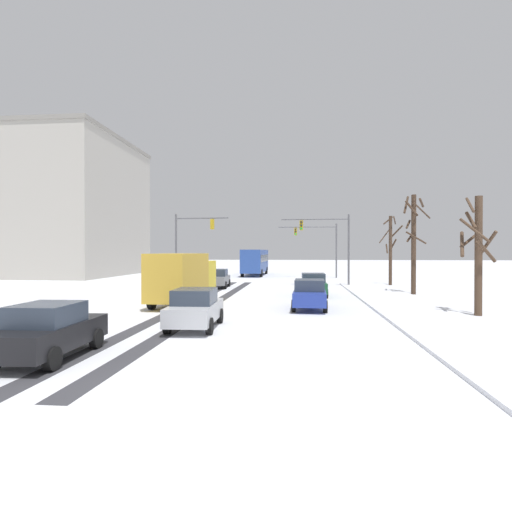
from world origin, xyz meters
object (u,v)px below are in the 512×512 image
(traffic_signal_far_right, at_px, (320,240))
(car_blue_third, at_px, (310,294))
(car_dark_green_second, at_px, (313,285))
(box_truck_delivery, at_px, (183,277))
(bare_tree_sidewalk_far, at_px, (391,247))
(bare_tree_sidewalk_near, at_px, (477,251))
(bus_oncoming, at_px, (255,260))
(office_building_far_left_block, at_px, (53,208))
(car_black_fifth, at_px, (49,331))
(bare_tree_sidewalk_mid, at_px, (413,239))
(car_grey_lead, at_px, (218,278))
(car_silver_fourth, at_px, (195,308))
(traffic_signal_near_left, at_px, (190,238))
(traffic_signal_near_right, at_px, (330,237))

(traffic_signal_far_right, height_order, car_blue_third, traffic_signal_far_right)
(car_dark_green_second, bearing_deg, traffic_signal_far_right, 85.77)
(box_truck_delivery, height_order, bare_tree_sidewalk_far, bare_tree_sidewalk_far)
(car_dark_green_second, xyz_separation_m, bare_tree_sidewalk_near, (7.65, -7.99, 2.33))
(car_dark_green_second, xyz_separation_m, bus_oncoming, (-6.68, 25.71, 1.18))
(traffic_signal_far_right, relative_size, office_building_far_left_block, 0.35)
(car_black_fifth, height_order, bare_tree_sidewalk_far, bare_tree_sidewalk_far)
(car_dark_green_second, distance_m, bare_tree_sidewalk_mid, 8.34)
(car_black_fifth, distance_m, office_building_far_left_block, 48.92)
(traffic_signal_far_right, bearing_deg, car_dark_green_second, -94.23)
(car_black_fifth, bearing_deg, car_blue_third, 55.01)
(traffic_signal_far_right, height_order, car_grey_lead, traffic_signal_far_right)
(car_blue_third, distance_m, bare_tree_sidewalk_far, 19.27)
(traffic_signal_far_right, distance_m, office_building_far_left_block, 35.55)
(car_blue_third, bearing_deg, car_silver_fourth, -127.89)
(car_dark_green_second, height_order, office_building_far_left_block, office_building_far_left_block)
(traffic_signal_near_left, distance_m, bus_oncoming, 19.23)
(traffic_signal_far_right, height_order, box_truck_delivery, traffic_signal_far_right)
(car_grey_lead, bearing_deg, office_building_far_left_block, 146.38)
(car_silver_fourth, height_order, bare_tree_sidewalk_far, bare_tree_sidewalk_far)
(traffic_signal_near_right, height_order, car_dark_green_second, traffic_signal_near_right)
(traffic_signal_near_left, relative_size, bare_tree_sidewalk_mid, 0.89)
(traffic_signal_near_right, height_order, bare_tree_sidewalk_far, traffic_signal_near_right)
(car_silver_fourth, xyz_separation_m, bare_tree_sidewalk_mid, (12.60, 14.88, 3.22))
(car_black_fifth, bearing_deg, traffic_signal_far_right, 75.74)
(car_grey_lead, distance_m, bare_tree_sidewalk_far, 16.45)
(office_building_far_left_block, bearing_deg, car_silver_fourth, -51.70)
(bare_tree_sidewalk_near, bearing_deg, bare_tree_sidewalk_far, 90.12)
(traffic_signal_near_right, relative_size, car_silver_fourth, 1.56)
(traffic_signal_near_right, xyz_separation_m, office_building_far_left_block, (-35.47, 14.13, 4.54))
(traffic_signal_near_left, distance_m, bare_tree_sidewalk_far, 18.66)
(car_dark_green_second, distance_m, car_silver_fourth, 13.72)
(traffic_signal_near_left, relative_size, car_grey_lead, 1.56)
(car_silver_fourth, xyz_separation_m, bare_tree_sidewalk_far, (12.83, 23.46, 2.71))
(traffic_signal_near_right, height_order, bare_tree_sidewalk_mid, bare_tree_sidewalk_mid)
(traffic_signal_near_left, relative_size, car_blue_third, 1.56)
(bare_tree_sidewalk_near, bearing_deg, office_building_far_left_block, 142.86)
(car_grey_lead, xyz_separation_m, bus_oncoming, (1.28, 19.49, 1.18))
(car_dark_green_second, distance_m, car_blue_third, 6.54)
(traffic_signal_near_left, bearing_deg, traffic_signal_near_right, 9.58)
(car_grey_lead, bearing_deg, traffic_signal_far_right, 57.34)
(traffic_signal_far_right, height_order, car_silver_fourth, traffic_signal_far_right)
(car_dark_green_second, relative_size, bare_tree_sidewalk_far, 0.64)
(car_blue_third, distance_m, bare_tree_sidewalk_near, 8.54)
(traffic_signal_near_left, distance_m, car_silver_fourth, 20.76)
(car_dark_green_second, relative_size, bus_oncoming, 0.37)
(box_truck_delivery, bearing_deg, bare_tree_sidewalk_mid, 25.82)
(car_silver_fourth, xyz_separation_m, car_black_fifth, (-3.08, -5.09, 0.00))
(car_silver_fourth, bearing_deg, traffic_signal_near_right, 72.07)
(box_truck_delivery, bearing_deg, car_silver_fourth, -70.92)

